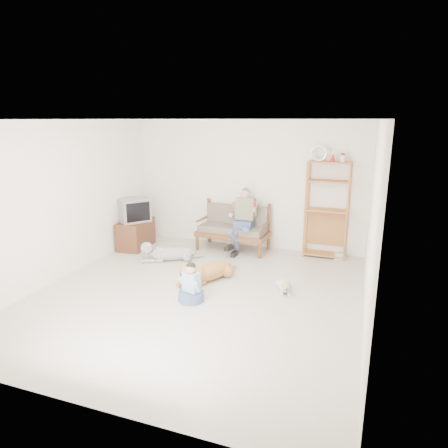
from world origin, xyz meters
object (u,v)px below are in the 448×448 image
at_px(loveseat, 234,227).
at_px(etagere, 327,209).
at_px(tv_stand, 136,234).
at_px(golden_retriever, 206,272).

relative_size(loveseat, etagere, 0.69).
bearing_deg(etagere, loveseat, -175.62).
bearing_deg(loveseat, tv_stand, -159.48).
xyz_separation_m(loveseat, golden_retriever, (0.11, -1.87, -0.32)).
xyz_separation_m(etagere, golden_retriever, (-1.78, -2.02, -0.82)).
bearing_deg(golden_retriever, tv_stand, 177.88).
height_order(tv_stand, golden_retriever, tv_stand).
distance_m(loveseat, golden_retriever, 1.90).
relative_size(loveseat, tv_stand, 1.65).
height_order(loveseat, tv_stand, loveseat).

